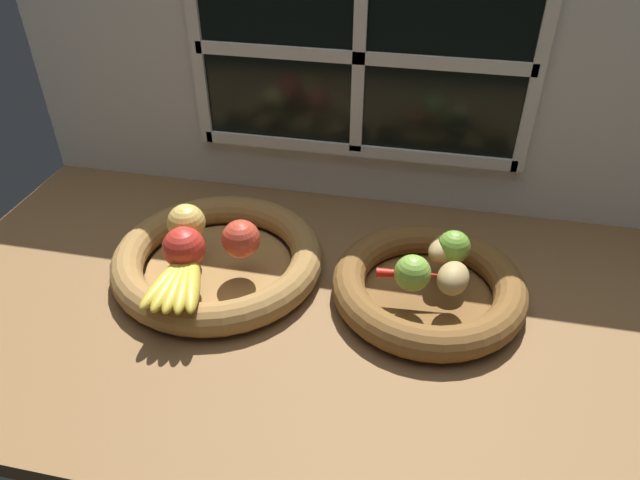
% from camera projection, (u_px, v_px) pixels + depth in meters
% --- Properties ---
extents(ground_plane, '(1.40, 0.90, 0.03)m').
position_uv_depth(ground_plane, '(329.00, 285.00, 1.05)').
color(ground_plane, brown).
extents(back_wall, '(1.40, 0.05, 0.55)m').
position_uv_depth(back_wall, '(360.00, 70.00, 1.11)').
color(back_wall, silver).
rests_on(back_wall, ground_plane).
extents(fruit_bowl_left, '(0.38, 0.38, 0.06)m').
position_uv_depth(fruit_bowl_left, '(218.00, 259.00, 1.05)').
color(fruit_bowl_left, olive).
rests_on(fruit_bowl_left, ground_plane).
extents(fruit_bowl_right, '(0.33, 0.33, 0.06)m').
position_uv_depth(fruit_bowl_right, '(428.00, 287.00, 0.98)').
color(fruit_bowl_right, brown).
rests_on(fruit_bowl_right, ground_plane).
extents(apple_golden_left, '(0.07, 0.07, 0.07)m').
position_uv_depth(apple_golden_left, '(186.00, 223.00, 1.03)').
color(apple_golden_left, '#DBB756').
rests_on(apple_golden_left, fruit_bowl_left).
extents(apple_red_front, '(0.07, 0.07, 0.07)m').
position_uv_depth(apple_red_front, '(184.00, 248.00, 0.96)').
color(apple_red_front, red).
rests_on(apple_red_front, fruit_bowl_left).
extents(apple_red_right, '(0.07, 0.07, 0.07)m').
position_uv_depth(apple_red_right, '(241.00, 239.00, 0.99)').
color(apple_red_right, '#CC422D').
rests_on(apple_red_right, fruit_bowl_left).
extents(banana_bunch_front, '(0.10, 0.16, 0.03)m').
position_uv_depth(banana_bunch_front, '(180.00, 280.00, 0.93)').
color(banana_bunch_front, gold).
rests_on(banana_bunch_front, fruit_bowl_left).
extents(potato_back, '(0.08, 0.09, 0.04)m').
position_uv_depth(potato_back, '(446.00, 247.00, 0.99)').
color(potato_back, tan).
rests_on(potato_back, fruit_bowl_right).
extents(potato_small, '(0.06, 0.08, 0.05)m').
position_uv_depth(potato_small, '(453.00, 278.00, 0.92)').
color(potato_small, tan).
rests_on(potato_small, fruit_bowl_right).
extents(lime_near, '(0.06, 0.06, 0.06)m').
position_uv_depth(lime_near, '(412.00, 273.00, 0.92)').
color(lime_near, '#7AAD3D').
rests_on(lime_near, fruit_bowl_right).
extents(lime_far, '(0.06, 0.06, 0.06)m').
position_uv_depth(lime_far, '(453.00, 247.00, 0.98)').
color(lime_far, '#6B9E33').
rests_on(lime_far, fruit_bowl_right).
extents(chili_pepper, '(0.13, 0.03, 0.02)m').
position_uv_depth(chili_pepper, '(416.00, 274.00, 0.95)').
color(chili_pepper, red).
rests_on(chili_pepper, fruit_bowl_right).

